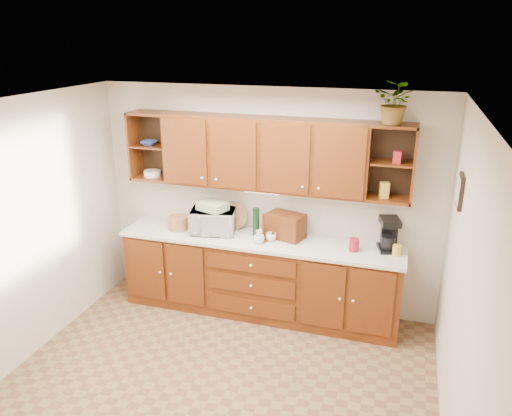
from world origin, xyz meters
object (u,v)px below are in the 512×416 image
Objects in this scene: bread_box at (286,226)px; potted_plant at (396,102)px; coffee_maker at (389,234)px; microwave at (213,221)px.

potted_plant reaches higher than bread_box.
coffee_maker is 1.39m from potted_plant.
bread_box reaches higher than microwave.
potted_plant is (1.08, -0.03, 1.42)m from bread_box.
microwave is 1.98m from coffee_maker.
microwave is at bearing -177.69° from potted_plant.
microwave is 1.39× the size of coffee_maker.
bread_box is 1.79m from potted_plant.
coffee_maker reaches higher than bread_box.
bread_box is (0.84, 0.10, 0.00)m from microwave.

